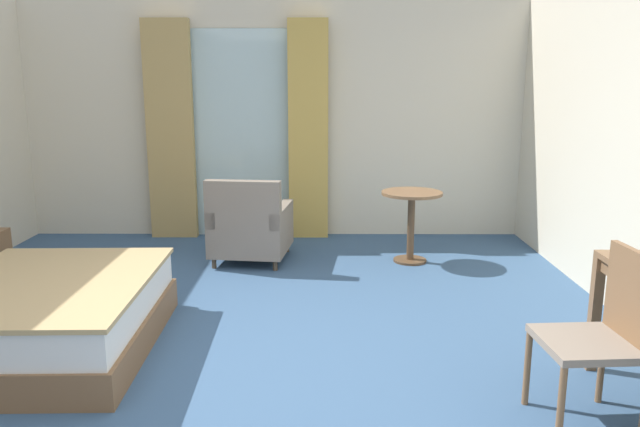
{
  "coord_description": "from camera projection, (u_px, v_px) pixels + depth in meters",
  "views": [
    {
      "loc": [
        0.56,
        -3.43,
        1.75
      ],
      "look_at": [
        0.53,
        0.74,
        0.85
      ],
      "focal_mm": 34.34,
      "sensor_mm": 36.0,
      "label": 1
    }
  ],
  "objects": [
    {
      "name": "ground",
      "position": [
        232.0,
        383.0,
        3.73
      ],
      "size": [
        6.26,
        7.76,
        0.1
      ],
      "primitive_type": "cube",
      "color": "#38567A"
    },
    {
      "name": "wall_back",
      "position": [
        275.0,
        120.0,
        6.98
      ],
      "size": [
        5.86,
        0.12,
        2.65
      ],
      "primitive_type": "cube",
      "color": "beige",
      "rests_on": "ground"
    },
    {
      "name": "balcony_glass_door",
      "position": [
        241.0,
        135.0,
        6.94
      ],
      "size": [
        1.1,
        0.02,
        2.33
      ],
      "primitive_type": "cube",
      "color": "silver",
      "rests_on": "ground"
    },
    {
      "name": "curtain_panel_left",
      "position": [
        170.0,
        131.0,
        6.84
      ],
      "size": [
        0.52,
        0.1,
        2.43
      ],
      "primitive_type": "cube",
      "color": "tan",
      "rests_on": "ground"
    },
    {
      "name": "curtain_panel_right",
      "position": [
        308.0,
        131.0,
        6.83
      ],
      "size": [
        0.44,
        0.1,
        2.43
      ],
      "primitive_type": "cube",
      "color": "tan",
      "rests_on": "ground"
    },
    {
      "name": "desk_chair",
      "position": [
        604.0,
        329.0,
        3.11
      ],
      "size": [
        0.49,
        0.48,
        0.93
      ],
      "color": "gray",
      "rests_on": "ground"
    },
    {
      "name": "armchair_by_window",
      "position": [
        250.0,
        228.0,
        6.04
      ],
      "size": [
        0.8,
        0.85,
        0.86
      ],
      "color": "gray",
      "rests_on": "ground"
    },
    {
      "name": "round_cafe_table",
      "position": [
        411.0,
        211.0,
        5.99
      ],
      "size": [
        0.59,
        0.59,
        0.71
      ],
      "color": "brown",
      "rests_on": "ground"
    }
  ]
}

